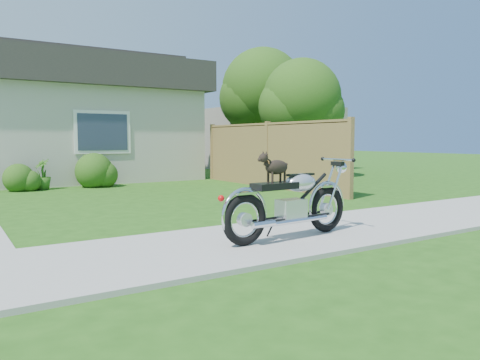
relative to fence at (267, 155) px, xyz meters
name	(u,v)px	position (x,y,z in m)	size (l,w,h in m)	color
ground	(116,261)	(-6.30, -5.75, -0.94)	(80.00, 80.00, 0.00)	#235114
sidewalk	(115,259)	(-6.30, -5.75, -0.92)	(24.00, 2.20, 0.04)	#9E9B93
fence	(267,155)	(0.00, 0.00, 0.00)	(0.12, 6.62, 1.90)	olive
tree_near	(306,101)	(3.11, 1.98, 1.79)	(2.81, 2.78, 4.26)	#3D2B1C
tree_far	(266,93)	(3.35, 4.74, 2.33)	(3.32, 3.32, 5.10)	#3D2B1C
potted_plant_right	(42,174)	(-5.62, 2.80, -0.51)	(0.48, 0.48, 0.85)	#31651B
motorcycle_with_dog	(291,201)	(-3.93, -5.98, -0.39)	(2.22, 0.60, 1.17)	black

